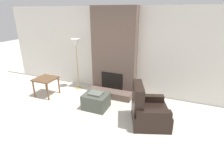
{
  "coord_description": "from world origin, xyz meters",
  "views": [
    {
      "loc": [
        1.82,
        -2.2,
        2.47
      ],
      "look_at": [
        0.0,
        2.37,
        0.65
      ],
      "focal_mm": 28.0,
      "sensor_mm": 36.0,
      "label": 1
    }
  ],
  "objects_px": {
    "armchair": "(147,112)",
    "floor_lamp_left": "(76,46)",
    "side_table": "(46,81)",
    "ottoman": "(96,101)"
  },
  "relations": [
    {
      "from": "side_table",
      "to": "floor_lamp_left",
      "type": "relative_size",
      "value": 0.36
    },
    {
      "from": "armchair",
      "to": "ottoman",
      "type": "bearing_deg",
      "value": 64.99
    },
    {
      "from": "ottoman",
      "to": "side_table",
      "type": "xyz_separation_m",
      "value": [
        -1.75,
        0.13,
        0.26
      ]
    },
    {
      "from": "armchair",
      "to": "side_table",
      "type": "relative_size",
      "value": 1.8
    },
    {
      "from": "side_table",
      "to": "armchair",
      "type": "bearing_deg",
      "value": -4.99
    },
    {
      "from": "armchair",
      "to": "floor_lamp_left",
      "type": "distance_m",
      "value": 2.94
    },
    {
      "from": "armchair",
      "to": "floor_lamp_left",
      "type": "height_order",
      "value": "floor_lamp_left"
    },
    {
      "from": "side_table",
      "to": "floor_lamp_left",
      "type": "xyz_separation_m",
      "value": [
        0.63,
        0.8,
        0.94
      ]
    },
    {
      "from": "armchair",
      "to": "floor_lamp_left",
      "type": "xyz_separation_m",
      "value": [
        -2.49,
        1.07,
        1.14
      ]
    },
    {
      "from": "ottoman",
      "to": "armchair",
      "type": "bearing_deg",
      "value": -5.94
    }
  ]
}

